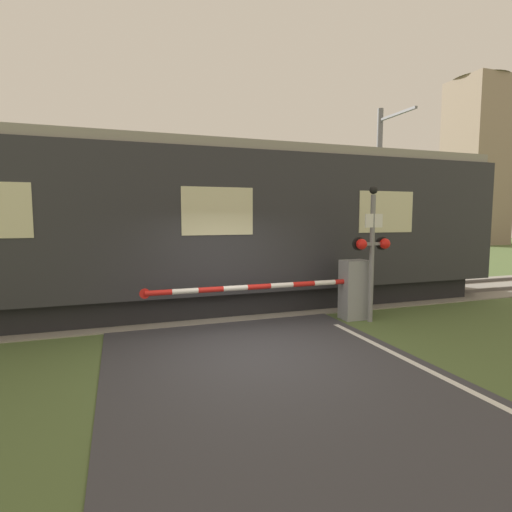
# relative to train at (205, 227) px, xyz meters

# --- Properties ---
(ground_plane) EXTENTS (80.00, 80.00, 0.00)m
(ground_plane) POSITION_rel_train_xyz_m (0.07, -3.58, -2.13)
(ground_plane) COLOR #4C6033
(track_bed) EXTENTS (36.00, 3.20, 0.13)m
(track_bed) POSITION_rel_train_xyz_m (0.07, 0.00, -2.11)
(track_bed) COLOR gray
(track_bed) RESTS_ON ground_plane
(train) EXTENTS (16.34, 2.78, 4.17)m
(train) POSITION_rel_train_xyz_m (0.00, 0.00, 0.00)
(train) COLOR black
(train) RESTS_ON ground_plane
(crossing_barrier) EXTENTS (5.13, 0.44, 1.39)m
(crossing_barrier) POSITION_rel_train_xyz_m (2.73, -2.19, -1.41)
(crossing_barrier) COLOR gray
(crossing_barrier) RESTS_ON ground_plane
(signal_post) EXTENTS (0.91, 0.26, 3.07)m
(signal_post) POSITION_rel_train_xyz_m (3.27, -2.54, -0.39)
(signal_post) COLOR gray
(signal_post) RESTS_ON ground_plane
(catenary_pole) EXTENTS (0.20, 1.90, 6.18)m
(catenary_pole) POSITION_rel_train_xyz_m (6.75, 2.05, 1.11)
(catenary_pole) COLOR slate
(catenary_pole) RESTS_ON ground_plane
(distant_building) EXTENTS (4.57, 4.57, 14.83)m
(distant_building) POSITION_rel_train_xyz_m (27.44, 16.88, 5.36)
(distant_building) COLOR gray
(distant_building) RESTS_ON ground_plane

